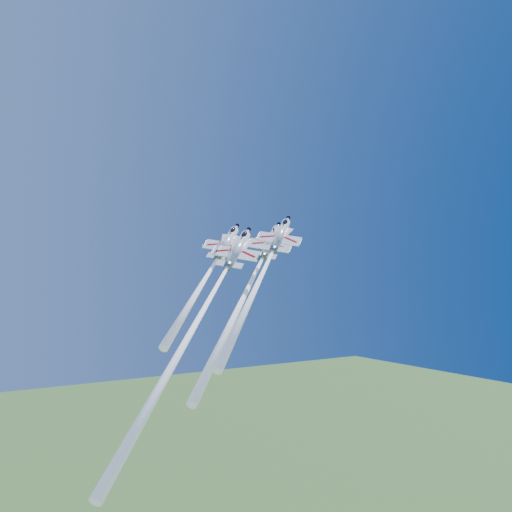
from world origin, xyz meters
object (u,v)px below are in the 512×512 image
jet_left (209,273)px  jet_right (262,275)px  jet_lead (247,290)px  jet_slot (198,319)px

jet_left → jet_right: size_ratio=0.86×
jet_left → jet_lead: bearing=9.8°
jet_lead → jet_right: jet_right is taller
jet_right → jet_slot: jet_right is taller
jet_lead → jet_right: 6.26m
jet_right → jet_slot: (-13.17, -1.51, -7.13)m
jet_lead → jet_slot: jet_lead is taller
jet_lead → jet_right: bearing=-49.7°
jet_lead → jet_left: jet_lead is taller
jet_lead → jet_slot: 15.98m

